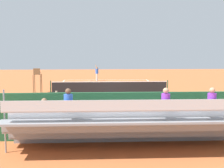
{
  "coord_description": "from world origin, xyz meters",
  "views": [
    {
      "loc": [
        1.17,
        26.72,
        3.81
      ],
      "look_at": [
        0.0,
        4.0,
        1.2
      ],
      "focal_mm": 49.73,
      "sensor_mm": 36.0,
      "label": 1
    }
  ],
  "objects_px": {
    "tennis_ball_near": "(105,82)",
    "line_judge": "(54,112)",
    "tennis_net": "(110,87)",
    "tennis_player": "(97,72)",
    "bleacher_stand": "(125,125)",
    "umpire_chair": "(37,78)",
    "tennis_ball_far": "(84,83)",
    "tennis_racket": "(90,81)",
    "equipment_bag": "(121,131)",
    "courtside_bench": "(157,122)"
  },
  "relations": [
    {
      "from": "courtside_bench",
      "to": "tennis_player",
      "type": "relative_size",
      "value": 0.93
    },
    {
      "from": "courtside_bench",
      "to": "umpire_chair",
      "type": "bearing_deg",
      "value": -59.55
    },
    {
      "from": "umpire_chair",
      "to": "tennis_player",
      "type": "height_order",
      "value": "umpire_chair"
    },
    {
      "from": "tennis_net",
      "to": "tennis_racket",
      "type": "height_order",
      "value": "tennis_net"
    },
    {
      "from": "tennis_ball_far",
      "to": "tennis_net",
      "type": "bearing_deg",
      "value": 109.3
    },
    {
      "from": "tennis_racket",
      "to": "line_judge",
      "type": "height_order",
      "value": "line_judge"
    },
    {
      "from": "tennis_ball_far",
      "to": "bleacher_stand",
      "type": "bearing_deg",
      "value": 96.22
    },
    {
      "from": "tennis_racket",
      "to": "tennis_ball_far",
      "type": "bearing_deg",
      "value": 75.47
    },
    {
      "from": "bleacher_stand",
      "to": "line_judge",
      "type": "relative_size",
      "value": 4.7
    },
    {
      "from": "bleacher_stand",
      "to": "tennis_ball_far",
      "type": "height_order",
      "value": "bleacher_stand"
    },
    {
      "from": "tennis_racket",
      "to": "tennis_ball_near",
      "type": "height_order",
      "value": "tennis_ball_near"
    },
    {
      "from": "line_judge",
      "to": "equipment_bag",
      "type": "bearing_deg",
      "value": 173.61
    },
    {
      "from": "equipment_bag",
      "to": "tennis_player",
      "type": "distance_m",
      "value": 23.36
    },
    {
      "from": "tennis_racket",
      "to": "tennis_ball_far",
      "type": "relative_size",
      "value": 8.63
    },
    {
      "from": "bleacher_stand",
      "to": "umpire_chair",
      "type": "distance_m",
      "value": 16.46
    },
    {
      "from": "tennis_racket",
      "to": "tennis_ball_near",
      "type": "relative_size",
      "value": 8.63
    },
    {
      "from": "tennis_player",
      "to": "bleacher_stand",
      "type": "bearing_deg",
      "value": 92.25
    },
    {
      "from": "tennis_ball_near",
      "to": "tennis_ball_far",
      "type": "height_order",
      "value": "same"
    },
    {
      "from": "tennis_player",
      "to": "tennis_ball_far",
      "type": "distance_m",
      "value": 3.18
    },
    {
      "from": "courtside_bench",
      "to": "equipment_bag",
      "type": "distance_m",
      "value": 1.68
    },
    {
      "from": "courtside_bench",
      "to": "tennis_ball_near",
      "type": "bearing_deg",
      "value": -85.5
    },
    {
      "from": "bleacher_stand",
      "to": "tennis_racket",
      "type": "relative_size",
      "value": 15.9
    },
    {
      "from": "tennis_net",
      "to": "tennis_ball_far",
      "type": "relative_size",
      "value": 156.06
    },
    {
      "from": "bleacher_stand",
      "to": "line_judge",
      "type": "height_order",
      "value": "bleacher_stand"
    },
    {
      "from": "tennis_player",
      "to": "tennis_ball_far",
      "type": "relative_size",
      "value": 29.18
    },
    {
      "from": "tennis_ball_far",
      "to": "tennis_player",
      "type": "bearing_deg",
      "value": -119.25
    },
    {
      "from": "bleacher_stand",
      "to": "tennis_racket",
      "type": "bearing_deg",
      "value": -85.72
    },
    {
      "from": "tennis_ball_near",
      "to": "line_judge",
      "type": "bearing_deg",
      "value": 82.26
    },
    {
      "from": "umpire_chair",
      "to": "tennis_ball_near",
      "type": "height_order",
      "value": "umpire_chair"
    },
    {
      "from": "tennis_player",
      "to": "tennis_ball_near",
      "type": "bearing_deg",
      "value": 121.02
    },
    {
      "from": "line_judge",
      "to": "tennis_net",
      "type": "bearing_deg",
      "value": -103.2
    },
    {
      "from": "bleacher_stand",
      "to": "tennis_player",
      "type": "distance_m",
      "value": 25.3
    },
    {
      "from": "tennis_player",
      "to": "tennis_racket",
      "type": "relative_size",
      "value": 3.38
    },
    {
      "from": "tennis_ball_near",
      "to": "line_judge",
      "type": "distance_m",
      "value": 21.67
    },
    {
      "from": "umpire_chair",
      "to": "tennis_racket",
      "type": "distance_m",
      "value": 10.65
    },
    {
      "from": "tennis_ball_far",
      "to": "umpire_chair",
      "type": "bearing_deg",
      "value": 63.65
    },
    {
      "from": "equipment_bag",
      "to": "tennis_racket",
      "type": "bearing_deg",
      "value": -85.33
    },
    {
      "from": "tennis_ball_far",
      "to": "line_judge",
      "type": "relative_size",
      "value": 0.03
    },
    {
      "from": "tennis_racket",
      "to": "tennis_net",
      "type": "bearing_deg",
      "value": 101.5
    },
    {
      "from": "bleacher_stand",
      "to": "tennis_racket",
      "type": "height_order",
      "value": "bleacher_stand"
    },
    {
      "from": "tennis_net",
      "to": "tennis_ball_far",
      "type": "distance_m",
      "value": 7.73
    },
    {
      "from": "courtside_bench",
      "to": "tennis_ball_near",
      "type": "relative_size",
      "value": 27.27
    },
    {
      "from": "umpire_chair",
      "to": "line_judge",
      "type": "relative_size",
      "value": 1.11
    },
    {
      "from": "tennis_net",
      "to": "tennis_player",
      "type": "distance_m",
      "value": 9.99
    },
    {
      "from": "tennis_player",
      "to": "tennis_ball_near",
      "type": "xyz_separation_m",
      "value": [
        -0.93,
        1.54,
        -0.98
      ]
    },
    {
      "from": "tennis_ball_near",
      "to": "tennis_ball_far",
      "type": "xyz_separation_m",
      "value": [
        2.4,
        1.1,
        0.0
      ]
    },
    {
      "from": "equipment_bag",
      "to": "tennis_racket",
      "type": "xyz_separation_m",
      "value": [
        1.88,
        -23.0,
        -0.16
      ]
    },
    {
      "from": "tennis_player",
      "to": "line_judge",
      "type": "height_order",
      "value": "same"
    },
    {
      "from": "tennis_net",
      "to": "tennis_player",
      "type": "bearing_deg",
      "value": -83.81
    },
    {
      "from": "tennis_net",
      "to": "equipment_bag",
      "type": "bearing_deg",
      "value": 89.69
    }
  ]
}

